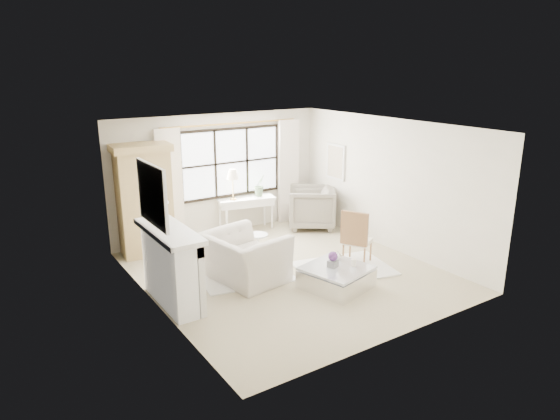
# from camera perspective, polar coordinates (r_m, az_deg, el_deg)

# --- Properties ---
(floor) EXTENTS (5.50, 5.50, 0.00)m
(floor) POSITION_cam_1_polar(r_m,az_deg,el_deg) (9.34, 0.93, -7.10)
(floor) COLOR #BFB08D
(floor) RESTS_ON ground
(ceiling) EXTENTS (5.50, 5.50, 0.00)m
(ceiling) POSITION_cam_1_polar(r_m,az_deg,el_deg) (8.63, 1.02, 9.57)
(ceiling) COLOR white
(ceiling) RESTS_ON ground
(wall_back) EXTENTS (5.00, 0.00, 5.00)m
(wall_back) POSITION_cam_1_polar(r_m,az_deg,el_deg) (11.21, -6.97, 4.03)
(wall_back) COLOR beige
(wall_back) RESTS_ON ground
(wall_front) EXTENTS (5.00, 0.00, 5.00)m
(wall_front) POSITION_cam_1_polar(r_m,az_deg,el_deg) (6.90, 13.94, -4.21)
(wall_front) COLOR white
(wall_front) RESTS_ON ground
(wall_left) EXTENTS (0.00, 5.50, 5.50)m
(wall_left) POSITION_cam_1_polar(r_m,az_deg,el_deg) (7.82, -14.36, -1.80)
(wall_left) COLOR silver
(wall_left) RESTS_ON ground
(wall_right) EXTENTS (0.00, 5.50, 5.50)m
(wall_right) POSITION_cam_1_polar(r_m,az_deg,el_deg) (10.46, 12.39, 2.88)
(wall_right) COLOR silver
(wall_right) RESTS_ON ground
(window_pane) EXTENTS (2.40, 0.02, 1.50)m
(window_pane) POSITION_cam_1_polar(r_m,az_deg,el_deg) (11.27, -5.60, 5.44)
(window_pane) COLOR silver
(window_pane) RESTS_ON wall_back
(window_frame) EXTENTS (2.50, 0.04, 1.50)m
(window_frame) POSITION_cam_1_polar(r_m,az_deg,el_deg) (11.26, -5.57, 5.43)
(window_frame) COLOR black
(window_frame) RESTS_ON wall_back
(curtain_rod) EXTENTS (3.30, 0.04, 0.04)m
(curtain_rod) POSITION_cam_1_polar(r_m,az_deg,el_deg) (11.09, -5.58, 9.81)
(curtain_rod) COLOR #B2853E
(curtain_rod) RESTS_ON wall_back
(curtain_left) EXTENTS (0.55, 0.10, 2.47)m
(curtain_left) POSITION_cam_1_polar(r_m,az_deg,el_deg) (10.68, -12.48, 2.51)
(curtain_left) COLOR white
(curtain_left) RESTS_ON ground
(curtain_right) EXTENTS (0.55, 0.10, 2.47)m
(curtain_right) POSITION_cam_1_polar(r_m,az_deg,el_deg) (12.03, 0.97, 4.43)
(curtain_right) COLOR white
(curtain_right) RESTS_ON ground
(fireplace) EXTENTS (0.58, 1.66, 1.26)m
(fireplace) POSITION_cam_1_polar(r_m,az_deg,el_deg) (8.13, -12.50, -6.24)
(fireplace) COLOR silver
(fireplace) RESTS_ON ground
(mirror_frame) EXTENTS (0.05, 1.15, 0.95)m
(mirror_frame) POSITION_cam_1_polar(r_m,az_deg,el_deg) (7.70, -14.41, 1.71)
(mirror_frame) COLOR silver
(mirror_frame) RESTS_ON wall_left
(mirror_glass) EXTENTS (0.02, 1.00, 0.80)m
(mirror_glass) POSITION_cam_1_polar(r_m,az_deg,el_deg) (7.71, -14.20, 1.74)
(mirror_glass) COLOR silver
(mirror_glass) RESTS_ON wall_left
(art_frame) EXTENTS (0.04, 0.62, 0.82)m
(art_frame) POSITION_cam_1_polar(r_m,az_deg,el_deg) (11.62, 6.38, 5.49)
(art_frame) COLOR silver
(art_frame) RESTS_ON wall_right
(art_canvas) EXTENTS (0.01, 0.52, 0.72)m
(art_canvas) POSITION_cam_1_polar(r_m,az_deg,el_deg) (11.61, 6.30, 5.48)
(art_canvas) COLOR beige
(art_canvas) RESTS_ON wall_right
(mantel_lamp) EXTENTS (0.22, 0.22, 0.51)m
(mantel_lamp) POSITION_cam_1_polar(r_m,az_deg,el_deg) (8.12, -13.39, 1.18)
(mantel_lamp) COLOR black
(mantel_lamp) RESTS_ON fireplace
(armoire) EXTENTS (1.17, 0.78, 2.24)m
(armoire) POSITION_cam_1_polar(r_m,az_deg,el_deg) (10.26, -15.25, 1.20)
(armoire) COLOR tan
(armoire) RESTS_ON floor
(console_table) EXTENTS (1.36, 0.71, 0.80)m
(console_table) POSITION_cam_1_polar(r_m,az_deg,el_deg) (11.46, -3.86, -0.52)
(console_table) COLOR white
(console_table) RESTS_ON floor
(console_lamp) EXTENTS (0.28, 0.28, 0.69)m
(console_lamp) POSITION_cam_1_polar(r_m,az_deg,el_deg) (11.09, -5.44, 3.97)
(console_lamp) COLOR #C19443
(console_lamp) RESTS_ON console_table
(orchid_plant) EXTENTS (0.34, 0.31, 0.50)m
(orchid_plant) POSITION_cam_1_polar(r_m,az_deg,el_deg) (11.44, -2.34, 2.86)
(orchid_plant) COLOR #56734C
(orchid_plant) RESTS_ON console_table
(side_table) EXTENTS (0.40, 0.40, 0.51)m
(side_table) POSITION_cam_1_polar(r_m,az_deg,el_deg) (9.87, -2.56, -3.74)
(side_table) COLOR white
(side_table) RESTS_ON floor
(rug_left) EXTENTS (1.79, 1.41, 0.03)m
(rug_left) POSITION_cam_1_polar(r_m,az_deg,el_deg) (9.19, -4.02, -7.47)
(rug_left) COLOR white
(rug_left) RESTS_ON floor
(rug_right) EXTENTS (1.94, 1.61, 0.03)m
(rug_right) POSITION_cam_1_polar(r_m,az_deg,el_deg) (9.54, 7.31, -6.63)
(rug_right) COLOR white
(rug_right) RESTS_ON floor
(club_armchair) EXTENTS (1.38, 1.52, 0.87)m
(club_armchair) POSITION_cam_1_polar(r_m,az_deg,el_deg) (8.86, -4.05, -5.44)
(club_armchair) COLOR beige
(club_armchair) RESTS_ON floor
(wingback_chair) EXTENTS (1.47, 1.47, 0.97)m
(wingback_chair) POSITION_cam_1_polar(r_m,az_deg,el_deg) (11.73, 3.62, 0.32)
(wingback_chair) COLOR gray
(wingback_chair) RESTS_ON floor
(french_chair) EXTENTS (0.66, 0.66, 1.08)m
(french_chair) POSITION_cam_1_polar(r_m,az_deg,el_deg) (9.70, 8.77, -4.41)
(french_chair) COLOR #9C6C41
(french_chair) RESTS_ON floor
(coffee_table) EXTENTS (1.22, 1.22, 0.38)m
(coffee_table) POSITION_cam_1_polar(r_m,az_deg,el_deg) (8.72, 6.46, -7.69)
(coffee_table) COLOR silver
(coffee_table) RESTS_ON floor
(planter_box) EXTENTS (0.19, 0.19, 0.11)m
(planter_box) POSITION_cam_1_polar(r_m,az_deg,el_deg) (8.61, 6.04, -6.14)
(planter_box) COLOR slate
(planter_box) RESTS_ON coffee_table
(planter_flowers) EXTENTS (0.17, 0.17, 0.17)m
(planter_flowers) POSITION_cam_1_polar(r_m,az_deg,el_deg) (8.56, 6.07, -5.27)
(planter_flowers) COLOR #512967
(planter_flowers) RESTS_ON planter_box
(pillar_candle) EXTENTS (0.09, 0.09, 0.12)m
(pillar_candle) POSITION_cam_1_polar(r_m,az_deg,el_deg) (8.70, 8.40, -5.98)
(pillar_candle) COLOR #EEE6CF
(pillar_candle) RESTS_ON coffee_table
(coffee_vase) EXTENTS (0.16, 0.16, 0.16)m
(coffee_vase) POSITION_cam_1_polar(r_m,az_deg,el_deg) (8.93, 6.62, -5.17)
(coffee_vase) COLOR silver
(coffee_vase) RESTS_ON coffee_table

